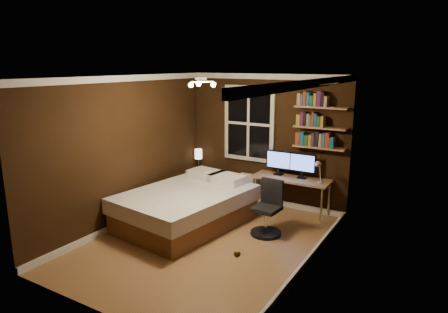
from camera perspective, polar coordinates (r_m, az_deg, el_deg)
The scene contains 24 objects.
floor at distance 6.30m, azimuth -2.49°, elevation -12.05°, with size 4.20×4.20×0.00m, color brown.
wall_back at distance 7.68m, azimuth 6.02°, elevation 2.32°, with size 3.20×0.04×2.50m, color black.
wall_left at distance 6.87m, azimuth -13.84°, elevation 0.72°, with size 0.04×4.20×2.50m, color black.
wall_right at distance 5.21m, azimuth 12.30°, elevation -3.14°, with size 0.04×4.20×2.50m, color black.
ceiling at distance 5.71m, azimuth -2.74°, elevation 11.30°, with size 3.20×4.20×0.02m, color white.
window at distance 7.75m, azimuth 3.61°, elevation 4.72°, with size 1.06×0.06×1.46m, color silver.
door at distance 3.93m, azimuth 4.57°, elevation -11.83°, with size 0.03×0.82×2.05m, color black, non-canonical shape.
door_knob at distance 3.72m, azimuth 1.89°, elevation -13.76°, with size 0.06×0.06×0.06m, color gold.
ceiling_fixture at distance 5.63m, azimuth -3.30°, elevation 10.24°, with size 0.44×0.44×0.18m, color beige, non-canonical shape.
bookshelf_lower at distance 7.19m, azimuth 13.44°, elevation 1.29°, with size 0.92×0.22×0.03m, color #9C734B.
books_row_lower at distance 7.17m, azimuth 13.50°, elevation 2.31°, with size 0.60×0.16×0.23m, color maroon, non-canonical shape.
bookshelf_middle at distance 7.13m, azimuth 13.59°, elevation 4.05°, with size 0.92×0.22×0.03m, color #9C734B.
books_row_middle at distance 7.11m, azimuth 13.65°, elevation 5.08°, with size 0.54×0.16×0.23m, color navy, non-canonical shape.
bookshelf_upper at distance 7.09m, azimuth 13.75°, elevation 6.84°, with size 0.92×0.22×0.03m, color #9C734B.
books_row_upper at distance 7.08m, azimuth 13.80°, elevation 7.89°, with size 0.54×0.16×0.23m, color #235227, non-canonical shape.
bed at distance 6.84m, azimuth -5.31°, elevation -7.13°, with size 1.86×2.38×0.74m.
nightstand at distance 8.38m, azimuth -3.62°, elevation -3.64°, with size 0.43×0.43×0.53m, color brown.
bedside_lamp at distance 8.25m, azimuth -3.67°, elevation -0.42°, with size 0.15×0.15×0.43m, color white, non-canonical shape.
radiator at distance 7.96m, azimuth 3.56°, elevation -4.48°, with size 0.37×0.13×0.55m, color silver.
desk at distance 7.33m, azimuth 9.58°, elevation -3.49°, with size 1.41×0.53×0.67m.
monitor_left at distance 7.42m, azimuth 7.83°, elevation -0.90°, with size 0.49×0.12×0.46m, color black, non-canonical shape.
monitor_right at distance 7.26m, azimuth 11.13°, elevation -1.33°, with size 0.49×0.12×0.46m, color black, non-canonical shape.
desk_lamp at distance 6.97m, azimuth 13.39°, elevation -2.12°, with size 0.14×0.32×0.44m, color silver, non-canonical shape.
office_chair at distance 6.48m, azimuth 6.23°, elevation -8.25°, with size 0.49×0.49×0.89m.
Camera 1 is at (3.14, -4.76, 2.68)m, focal length 32.00 mm.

